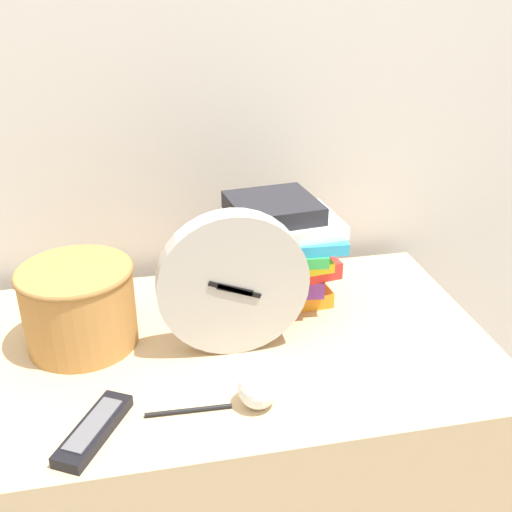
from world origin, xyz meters
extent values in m
cube|color=beige|center=(0.00, 0.68, 1.20)|extent=(6.00, 0.04, 2.40)
cube|color=tan|center=(0.00, 0.31, 0.36)|extent=(1.09, 0.61, 0.72)
cylinder|color=#B7B2A8|center=(0.04, 0.29, 0.86)|extent=(0.28, 0.05, 0.28)
cylinder|color=white|center=(0.04, 0.27, 0.86)|extent=(0.25, 0.01, 0.25)
cube|color=black|center=(0.04, 0.26, 0.86)|extent=(0.07, 0.01, 0.03)
cube|color=black|center=(0.04, 0.26, 0.86)|extent=(0.10, 0.01, 0.05)
cylinder|color=black|center=(0.04, 0.26, 0.86)|extent=(0.01, 0.01, 0.01)
cube|color=orange|center=(0.16, 0.44, 0.74)|extent=(0.22, 0.14, 0.03)
cube|color=#7A3899|center=(0.14, 0.45, 0.77)|extent=(0.25, 0.16, 0.04)
cube|color=red|center=(0.16, 0.43, 0.81)|extent=(0.26, 0.17, 0.04)
cube|color=yellow|center=(0.15, 0.42, 0.84)|extent=(0.21, 0.20, 0.02)
cube|color=green|center=(0.16, 0.42, 0.86)|extent=(0.21, 0.20, 0.02)
cube|color=#2D9ED1|center=(0.17, 0.42, 0.88)|extent=(0.23, 0.18, 0.02)
cube|color=white|center=(0.17, 0.43, 0.91)|extent=(0.23, 0.18, 0.03)
cube|color=#232328|center=(0.15, 0.44, 0.94)|extent=(0.19, 0.19, 0.04)
cylinder|color=#B27A3D|center=(-0.25, 0.36, 0.80)|extent=(0.21, 0.21, 0.16)
torus|color=olive|center=(-0.25, 0.36, 0.88)|extent=(0.22, 0.22, 0.01)
cube|color=black|center=(-0.22, 0.09, 0.73)|extent=(0.12, 0.17, 0.02)
cube|color=#59595E|center=(-0.22, 0.09, 0.74)|extent=(0.09, 0.12, 0.00)
sphere|color=white|center=(0.05, 0.11, 0.75)|extent=(0.07, 0.07, 0.07)
cylinder|color=black|center=(-0.07, 0.12, 0.72)|extent=(0.14, 0.01, 0.01)
camera|label=1|loc=(-0.11, -0.67, 1.39)|focal=42.00mm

